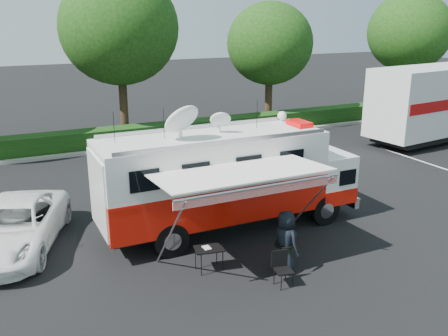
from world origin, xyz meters
The scene contains 10 objects.
ground_plane centered at (0.00, 0.00, 0.00)m, with size 120.00×120.00×0.00m, color black.
back_border centered at (1.14, 12.90, 5.00)m, with size 60.00×6.14×8.87m.
stall_lines centered at (-0.50, 3.00, 0.00)m, with size 24.12×5.50×0.01m.
command_truck centered at (-0.07, 0.00, 1.72)m, with size 8.39×2.31×4.03m.
awning centered at (-0.82, -2.40, 2.59)m, with size 4.58×2.38×2.77m.
white_suv centered at (-6.35, 1.42, 0.00)m, with size 2.35×5.10×1.42m, color white.
person centered at (0.07, -3.15, 0.00)m, with size 0.84×0.55×1.73m, color black.
folding_table centered at (-1.74, -2.21, 0.60)m, with size 0.85×0.67×0.65m.
folding_chair centered at (-0.38, -3.68, 0.53)m, with size 0.51×0.53×0.91m.
trash_bin centered at (0.05, -3.12, 0.40)m, with size 0.54×0.54×0.80m.
Camera 1 is at (-6.59, -13.28, 6.62)m, focal length 40.00 mm.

